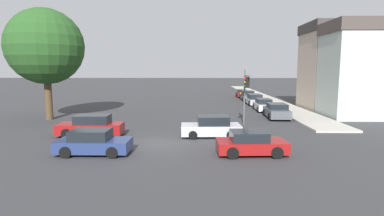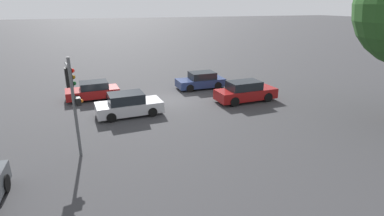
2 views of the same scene
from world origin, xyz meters
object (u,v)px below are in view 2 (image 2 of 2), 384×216
(crossing_car_3, at_px, (93,91))
(crossing_car_0, at_px, (128,105))
(crossing_car_2, at_px, (245,92))
(traffic_signal, at_px, (73,92))
(crossing_car_1, at_px, (201,81))

(crossing_car_3, bearing_deg, crossing_car_0, 111.04)
(crossing_car_0, distance_m, crossing_car_2, 8.64)
(traffic_signal, distance_m, crossing_car_2, 12.76)
(crossing_car_1, bearing_deg, traffic_signal, 42.45)
(traffic_signal, relative_size, crossing_car_1, 1.16)
(traffic_signal, bearing_deg, crossing_car_1, 34.23)
(crossing_car_2, bearing_deg, crossing_car_1, 108.78)
(traffic_signal, relative_size, crossing_car_0, 1.11)
(crossing_car_1, distance_m, crossing_car_2, 4.88)
(crossing_car_0, relative_size, crossing_car_2, 0.92)
(crossing_car_0, bearing_deg, crossing_car_1, 30.97)
(traffic_signal, height_order, crossing_car_2, traffic_signal)
(traffic_signal, height_order, crossing_car_0, traffic_signal)
(traffic_signal, distance_m, crossing_car_3, 9.41)
(traffic_signal, distance_m, crossing_car_1, 13.69)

